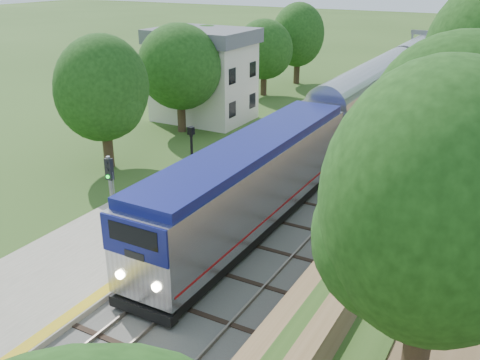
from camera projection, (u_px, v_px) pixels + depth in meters
The scene contains 10 objects.
trackbed at pixel (445, 79), 65.87m from camera, with size 9.50×170.00×0.28m.
platform at pixel (202, 187), 33.45m from camera, with size 6.40×68.00×0.38m, color gray.
yellow_stripe at pixel (241, 193), 32.09m from camera, with size 0.55×68.00×0.01m, color gold.
station_building at pixel (203, 74), 47.30m from camera, with size 8.60×6.60×8.00m.
signal_gantry at pixel (448, 44), 59.82m from camera, with size 8.40×0.38×6.20m.
trees_behind_platform at pixel (166, 93), 38.30m from camera, with size 7.82×53.32×7.21m.
train at pixel (439, 53), 70.19m from camera, with size 3.14×125.64×4.61m.
lamppost_far at pixel (192, 172), 29.61m from camera, with size 0.46×0.46×4.64m.
signal_platform at pixel (112, 203), 22.71m from camera, with size 0.32×0.25×5.41m.
signal_farside at pixel (412, 137), 30.94m from camera, with size 0.34×0.27×6.11m.
Camera 1 is at (11.93, -9.78, 13.10)m, focal length 40.00 mm.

